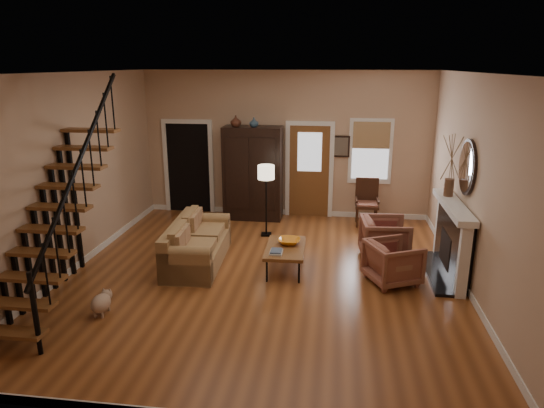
# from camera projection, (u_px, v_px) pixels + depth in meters

# --- Properties ---
(room) EXTENTS (7.00, 7.33, 3.30)m
(room) POSITION_uv_depth(u_px,v_px,m) (255.00, 166.00, 9.44)
(room) COLOR brown
(room) RESTS_ON ground
(staircase) EXTENTS (0.94, 2.80, 3.20)m
(staircase) POSITION_uv_depth(u_px,v_px,m) (53.00, 199.00, 6.80)
(staircase) COLOR brown
(staircase) RESTS_ON ground
(fireplace) EXTENTS (0.33, 1.95, 2.30)m
(fireplace) POSITION_uv_depth(u_px,v_px,m) (454.00, 233.00, 8.00)
(fireplace) COLOR black
(fireplace) RESTS_ON ground
(armoire) EXTENTS (1.30, 0.60, 2.10)m
(armoire) POSITION_uv_depth(u_px,v_px,m) (253.00, 173.00, 10.92)
(armoire) COLOR black
(armoire) RESTS_ON ground
(vase_a) EXTENTS (0.24, 0.24, 0.25)m
(vase_a) POSITION_uv_depth(u_px,v_px,m) (236.00, 121.00, 10.54)
(vase_a) COLOR #4C2619
(vase_a) RESTS_ON armoire
(vase_b) EXTENTS (0.20, 0.20, 0.21)m
(vase_b) POSITION_uv_depth(u_px,v_px,m) (254.00, 122.00, 10.50)
(vase_b) COLOR #334C60
(vase_b) RESTS_ON armoire
(sofa) EXTENTS (0.97, 2.04, 0.74)m
(sofa) POSITION_uv_depth(u_px,v_px,m) (197.00, 243.00, 8.58)
(sofa) COLOR #987145
(sofa) RESTS_ON ground
(coffee_table) EXTENTS (0.68, 1.14, 0.43)m
(coffee_table) POSITION_uv_depth(u_px,v_px,m) (285.00, 259.00, 8.30)
(coffee_table) COLOR brown
(coffee_table) RESTS_ON ground
(bowl) EXTENTS (0.38, 0.38, 0.09)m
(bowl) POSITION_uv_depth(u_px,v_px,m) (289.00, 241.00, 8.37)
(bowl) COLOR orange
(bowl) RESTS_ON coffee_table
(books) EXTENTS (0.21, 0.28, 0.05)m
(books) POSITION_uv_depth(u_px,v_px,m) (276.00, 252.00, 7.97)
(books) COLOR beige
(books) RESTS_ON coffee_table
(armchair_left) EXTENTS (1.01, 1.00, 0.70)m
(armchair_left) POSITION_uv_depth(u_px,v_px,m) (393.00, 262.00, 7.81)
(armchair_left) COLOR maroon
(armchair_left) RESTS_ON ground
(armchair_right) EXTENTS (0.91, 0.88, 0.77)m
(armchair_right) POSITION_uv_depth(u_px,v_px,m) (385.00, 239.00, 8.76)
(armchair_right) COLOR maroon
(armchair_right) RESTS_ON ground
(floor_lamp) EXTENTS (0.38, 0.38, 1.48)m
(floor_lamp) POSITION_uv_depth(u_px,v_px,m) (266.00, 201.00, 9.86)
(floor_lamp) COLOR black
(floor_lamp) RESTS_ON ground
(side_chair) EXTENTS (0.54, 0.54, 1.02)m
(side_chair) POSITION_uv_depth(u_px,v_px,m) (367.00, 203.00, 10.56)
(side_chair) COLOR #381E11
(side_chair) RESTS_ON ground
(dog) EXTENTS (0.26, 0.43, 0.31)m
(dog) POSITION_uv_depth(u_px,v_px,m) (101.00, 305.00, 6.85)
(dog) COLOR tan
(dog) RESTS_ON ground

